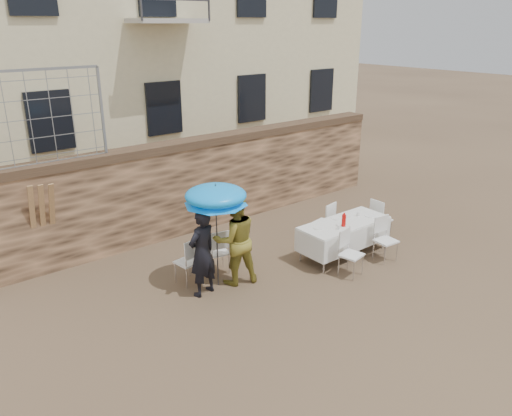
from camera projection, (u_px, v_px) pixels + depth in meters
ground at (318, 326)px, 8.41m from camera, size 80.00×80.00×0.00m
stone_wall at (169, 191)px, 11.70m from camera, size 13.00×0.50×2.20m
chain_link_fence at (19, 121)px, 9.25m from camera, size 3.20×0.06×1.80m
man_suit at (202, 253)px, 9.14m from camera, size 0.69×0.53×1.70m
woman_dress at (235, 239)px, 9.56m from camera, size 1.04×0.91×1.82m
umbrella at (216, 199)px, 9.12m from camera, size 1.19×1.19×1.90m
couple_chair_left at (188, 260)px, 9.67m from camera, size 0.55×0.55×0.96m
couple_chair_right at (217, 251)px, 10.08m from camera, size 0.58×0.58×0.96m
banquet_table at (344, 224)px, 10.77m from camera, size 2.10×0.85×0.78m
soda_bottle at (344, 220)px, 10.48m from camera, size 0.09×0.09×0.26m
table_chair_front_left at (351, 254)px, 9.96m from camera, size 0.57×0.57×0.96m
table_chair_front_right at (386, 240)px, 10.60m from camera, size 0.52×0.52×0.96m
table_chair_back at (324, 222)px, 11.56m from camera, size 0.56×0.56×0.96m
table_chair_side at (381, 218)px, 11.75m from camera, size 0.49×0.49×0.96m
wood_planks at (50, 226)px, 9.93m from camera, size 0.70×0.20×2.00m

